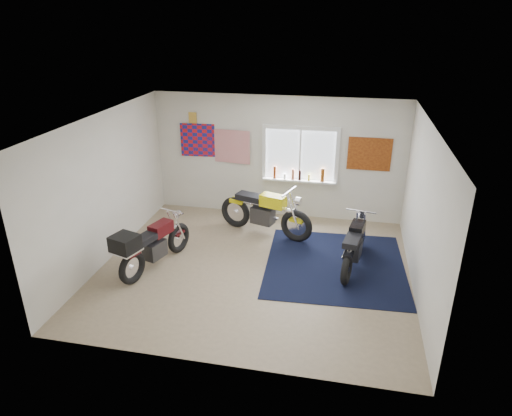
% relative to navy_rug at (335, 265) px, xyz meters
% --- Properties ---
extents(ground, '(5.50, 5.50, 0.00)m').
position_rel_navy_rug_xyz_m(ground, '(-1.43, -0.42, -0.01)').
color(ground, '#9E896B').
rests_on(ground, ground).
extents(room_shell, '(5.50, 5.50, 5.50)m').
position_rel_navy_rug_xyz_m(room_shell, '(-1.43, -0.42, 1.63)').
color(room_shell, white).
rests_on(room_shell, ground).
extents(navy_rug, '(2.63, 2.72, 0.01)m').
position_rel_navy_rug_xyz_m(navy_rug, '(0.00, 0.00, 0.00)').
color(navy_rug, black).
rests_on(navy_rug, ground).
extents(window_assembly, '(1.66, 0.17, 1.26)m').
position_rel_navy_rug_xyz_m(window_assembly, '(-0.93, 2.05, 1.36)').
color(window_assembly, white).
rests_on(window_assembly, room_shell).
extents(oil_bottles, '(1.13, 0.09, 0.30)m').
position_rel_navy_rug_xyz_m(oil_bottles, '(-0.89, 1.98, 1.02)').
color(oil_bottles, maroon).
rests_on(oil_bottles, window_assembly).
extents(flag_display, '(1.60, 0.10, 1.17)m').
position_rel_navy_rug_xyz_m(flag_display, '(-3.33, 2.06, 2.14)').
color(flag_display, red).
rests_on(flag_display, room_shell).
extents(triumph_poster, '(0.90, 0.03, 0.70)m').
position_rel_navy_rug_xyz_m(triumph_poster, '(0.52, 2.06, 1.54)').
color(triumph_poster, '#A54C14').
rests_on(triumph_poster, room_shell).
extents(yellow_triumph, '(2.06, 0.84, 1.06)m').
position_rel_navy_rug_xyz_m(yellow_triumph, '(-1.52, 1.03, 0.46)').
color(yellow_triumph, black).
rests_on(yellow_triumph, ground).
extents(black_chrome_bike, '(0.58, 1.80, 0.93)m').
position_rel_navy_rug_xyz_m(black_chrome_bike, '(0.31, 0.03, 0.40)').
color(black_chrome_bike, black).
rests_on(black_chrome_bike, navy_rug).
extents(maroon_tourer, '(0.89, 1.84, 0.95)m').
position_rel_navy_rug_xyz_m(maroon_tourer, '(-3.23, -0.82, 0.49)').
color(maroon_tourer, black).
rests_on(maroon_tourer, ground).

